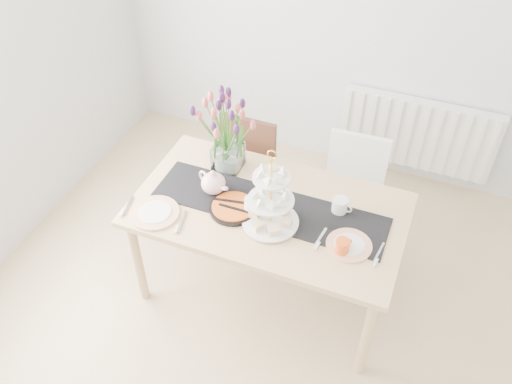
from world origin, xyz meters
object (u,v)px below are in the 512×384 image
at_px(mug_white, 252,206).
at_px(plate_left, 155,213).
at_px(radiator, 416,134).
at_px(chair_white, 352,185).
at_px(chair_brown, 242,168).
at_px(mug_orange, 342,247).
at_px(cake_stand, 271,206).
at_px(dining_table, 269,217).
at_px(teapot, 213,183).
at_px(tart_tin, 233,208).
at_px(tulip_vase, 227,123).
at_px(cream_jug, 340,206).
at_px(plate_right, 349,245).

relative_size(mug_white, plate_left, 0.36).
height_order(radiator, chair_white, chair_white).
bearing_deg(chair_brown, plate_left, -101.61).
bearing_deg(mug_orange, chair_brown, 80.97).
relative_size(cake_stand, mug_orange, 5.20).
xyz_separation_m(dining_table, plate_left, (-0.60, -0.29, 0.08)).
xyz_separation_m(dining_table, teapot, (-0.36, -0.00, 0.15)).
xyz_separation_m(radiator, tart_tin, (-0.86, -1.58, 0.32)).
xyz_separation_m(tulip_vase, tart_tin, (0.19, -0.35, -0.33)).
xyz_separation_m(chair_brown, cake_stand, (0.46, -0.67, 0.40)).
bearing_deg(chair_white, cream_jug, -89.68).
relative_size(cake_stand, teapot, 2.01).
height_order(cake_stand, plate_left, cake_stand).
relative_size(cake_stand, plate_left, 1.66).
bearing_deg(chair_white, plate_right, -82.02).
distance_m(chair_brown, teapot, 0.65).
xyz_separation_m(radiator, chair_white, (-0.31, -0.80, 0.03)).
xyz_separation_m(chair_brown, mug_white, (0.33, -0.63, 0.31)).
distance_m(chair_brown, mug_orange, 1.20).
bearing_deg(mug_orange, radiator, 23.88).
bearing_deg(mug_white, tulip_vase, 157.16).
relative_size(dining_table, chair_brown, 1.90).
distance_m(dining_table, tart_tin, 0.23).
xyz_separation_m(radiator, chair_brown, (-1.08, -0.93, 0.04)).
relative_size(chair_brown, cake_stand, 1.76).
height_order(chair_brown, plate_right, chair_brown).
bearing_deg(chair_brown, mug_orange, -38.40).
bearing_deg(mug_orange, plate_right, 6.85).
xyz_separation_m(chair_white, plate_right, (0.15, -0.81, 0.28)).
height_order(cake_stand, tart_tin, cake_stand).
height_order(chair_white, teapot, teapot).
bearing_deg(dining_table, radiator, 65.61).
height_order(mug_white, plate_left, mug_white).
bearing_deg(dining_table, plate_right, -13.14).
bearing_deg(tulip_vase, dining_table, -34.38).
height_order(tulip_vase, cream_jug, tulip_vase).
distance_m(chair_brown, tart_tin, 0.74).
bearing_deg(radiator, plate_right, -95.64).
distance_m(radiator, cake_stand, 1.77).
bearing_deg(mug_orange, chair_white, 38.59).
distance_m(tulip_vase, mug_orange, 1.01).
xyz_separation_m(cream_jug, tart_tin, (-0.58, -0.22, -0.03)).
relative_size(radiator, tulip_vase, 1.91).
distance_m(cake_stand, mug_white, 0.16).
relative_size(cake_stand, tart_tin, 1.69).
xyz_separation_m(tart_tin, plate_left, (-0.41, -0.20, -0.01)).
bearing_deg(plate_right, tulip_vase, 157.06).
bearing_deg(plate_left, tulip_vase, 67.81).
bearing_deg(teapot, cream_jug, 32.02).
distance_m(dining_table, plate_right, 0.53).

